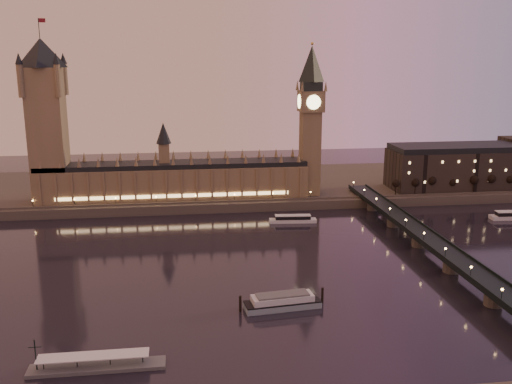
% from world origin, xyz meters
% --- Properties ---
extents(ground, '(700.00, 700.00, 0.00)m').
position_xyz_m(ground, '(0.00, 0.00, 0.00)').
color(ground, black).
rests_on(ground, ground).
extents(far_embankment, '(560.00, 130.00, 6.00)m').
position_xyz_m(far_embankment, '(30.00, 165.00, 3.00)').
color(far_embankment, '#423D35').
rests_on(far_embankment, ground).
extents(palace_of_westminster, '(180.00, 26.62, 52.00)m').
position_xyz_m(palace_of_westminster, '(-40.12, 120.99, 21.71)').
color(palace_of_westminster, brown).
rests_on(palace_of_westminster, ground).
extents(victoria_tower, '(31.68, 31.68, 118.00)m').
position_xyz_m(victoria_tower, '(-120.00, 121.00, 65.79)').
color(victoria_tower, brown).
rests_on(victoria_tower, ground).
extents(big_ben, '(17.68, 17.68, 104.00)m').
position_xyz_m(big_ben, '(53.99, 120.99, 63.95)').
color(big_ben, brown).
rests_on(big_ben, ground).
extents(westminster_bridge, '(13.20, 260.00, 15.30)m').
position_xyz_m(westminster_bridge, '(91.61, 0.00, 5.52)').
color(westminster_bridge, black).
rests_on(westminster_bridge, ground).
extents(city_block, '(155.00, 45.00, 34.00)m').
position_xyz_m(city_block, '(194.94, 130.93, 22.24)').
color(city_block, black).
rests_on(city_block, ground).
extents(bare_tree_0, '(5.59, 5.59, 11.36)m').
position_xyz_m(bare_tree_0, '(113.15, 109.00, 14.46)').
color(bare_tree_0, black).
rests_on(bare_tree_0, ground).
extents(bare_tree_1, '(5.59, 5.59, 11.36)m').
position_xyz_m(bare_tree_1, '(127.18, 109.00, 14.46)').
color(bare_tree_1, black).
rests_on(bare_tree_1, ground).
extents(bare_tree_2, '(5.59, 5.59, 11.36)m').
position_xyz_m(bare_tree_2, '(141.22, 109.00, 14.46)').
color(bare_tree_2, black).
rests_on(bare_tree_2, ground).
extents(bare_tree_3, '(5.59, 5.59, 11.36)m').
position_xyz_m(bare_tree_3, '(155.25, 109.00, 14.46)').
color(bare_tree_3, black).
rests_on(bare_tree_3, ground).
extents(bare_tree_4, '(5.59, 5.59, 11.36)m').
position_xyz_m(bare_tree_4, '(169.28, 109.00, 14.46)').
color(bare_tree_4, black).
rests_on(bare_tree_4, ground).
extents(bare_tree_5, '(5.59, 5.59, 11.36)m').
position_xyz_m(bare_tree_5, '(183.32, 109.00, 14.46)').
color(bare_tree_5, black).
rests_on(bare_tree_5, ground).
extents(bare_tree_6, '(5.59, 5.59, 11.36)m').
position_xyz_m(bare_tree_6, '(197.35, 109.00, 14.46)').
color(bare_tree_6, black).
rests_on(bare_tree_6, ground).
extents(cruise_boat_a, '(29.66, 8.68, 4.68)m').
position_xyz_m(cruise_boat_a, '(33.08, 73.47, 2.06)').
color(cruise_boat_a, silver).
rests_on(cruise_boat_a, ground).
extents(moored_barge, '(36.14, 12.16, 6.66)m').
position_xyz_m(moored_barge, '(4.71, -47.84, 2.81)').
color(moored_barge, '#7E96A0').
rests_on(moored_barge, ground).
extents(pontoon_pier, '(44.73, 7.46, 11.93)m').
position_xyz_m(pontoon_pier, '(-64.72, -85.99, 1.29)').
color(pontoon_pier, '#595B5E').
rests_on(pontoon_pier, ground).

